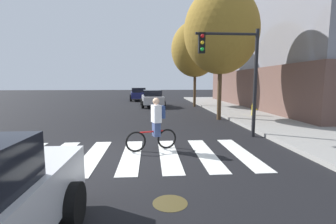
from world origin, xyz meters
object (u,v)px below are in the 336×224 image
fire_hydrant (254,109)px  street_tree_near (221,31)px  traffic_light_near (235,64)px  street_tree_mid (195,49)px  cyclist (155,124)px  sedan_far (138,94)px  manhole_cover (170,203)px  sedan_mid (152,98)px

fire_hydrant → street_tree_near: (-2.33, -0.57, 4.48)m
traffic_light_near → street_tree_mid: (0.64, 11.89, 2.14)m
fire_hydrant → street_tree_near: street_tree_near is taller
fire_hydrant → street_tree_mid: 8.55m
cyclist → street_tree_near: (3.84, 6.04, 4.17)m
sedan_far → fire_hydrant: size_ratio=5.77×
manhole_cover → street_tree_near: 11.35m
manhole_cover → cyclist: 3.58m
sedan_far → fire_hydrant: 16.50m
cyclist → street_tree_near: 8.28m
street_tree_near → street_tree_mid: bearing=90.4°
sedan_far → street_tree_near: size_ratio=0.61×
sedan_mid → sedan_far: 7.52m
sedan_far → traffic_light_near: 20.24m
sedan_far → street_tree_near: (5.40, -15.14, 4.23)m
sedan_mid → cyclist: (-0.01, -13.83, 0.08)m
sedan_mid → traffic_light_near: size_ratio=1.04×
traffic_light_near → street_tree_near: street_tree_near is taller
fire_hydrant → street_tree_mid: size_ratio=0.11×
manhole_cover → fire_hydrant: fire_hydrant is taller
sedan_far → street_tree_near: bearing=-70.4°
manhole_cover → traffic_light_near: 6.54m
traffic_light_near → fire_hydrant: (3.04, 5.00, -2.33)m
sedan_far → street_tree_mid: size_ratio=0.61×
manhole_cover → fire_hydrant: size_ratio=0.82×
sedan_far → street_tree_mid: 10.26m
cyclist → traffic_light_near: (3.13, 1.61, 2.02)m
manhole_cover → street_tree_mid: street_tree_mid is taller
manhole_cover → sedan_far: 24.73m
manhole_cover → traffic_light_near: size_ratio=0.15×
cyclist → sedan_mid: bearing=89.9°
traffic_light_near → manhole_cover: bearing=-120.1°
manhole_cover → street_tree_near: street_tree_near is taller
sedan_mid → street_tree_mid: street_tree_mid is taller
street_tree_mid → sedan_mid: bearing=174.9°
cyclist → traffic_light_near: bearing=27.2°
street_tree_mid → sedan_far: bearing=124.8°
cyclist → street_tree_mid: size_ratio=0.23×
street_tree_near → cyclist: bearing=-122.4°
sedan_far → street_tree_mid: street_tree_mid is taller
sedan_mid → sedan_far: sedan_far is taller
sedan_far → traffic_light_near: bearing=-76.5°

